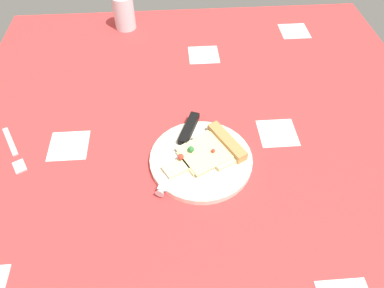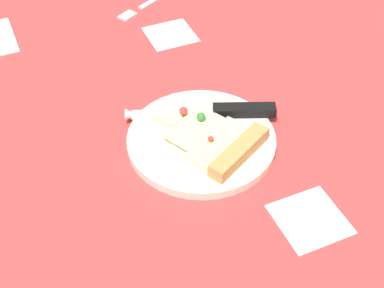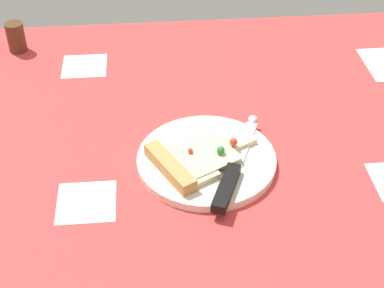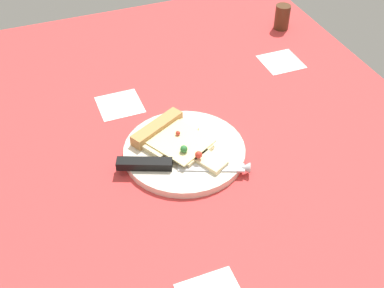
# 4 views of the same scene
# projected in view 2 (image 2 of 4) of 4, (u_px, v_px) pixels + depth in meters

# --- Properties ---
(ground_plane) EXTENTS (1.21, 1.21, 0.03)m
(ground_plane) POSITION_uv_depth(u_px,v_px,m) (258.00, 140.00, 0.84)
(ground_plane) COLOR #D13838
(ground_plane) RESTS_ON ground
(plate) EXTENTS (0.23, 0.23, 0.01)m
(plate) POSITION_uv_depth(u_px,v_px,m) (201.00, 140.00, 0.81)
(plate) COLOR silver
(plate) RESTS_ON ground_plane
(pizza_slice) EXTENTS (0.19, 0.15, 0.03)m
(pizza_slice) POSITION_uv_depth(u_px,v_px,m) (215.00, 140.00, 0.79)
(pizza_slice) COLOR beige
(pizza_slice) RESTS_ON plate
(knife) EXTENTS (0.11, 0.23, 0.02)m
(knife) POSITION_uv_depth(u_px,v_px,m) (216.00, 112.00, 0.84)
(knife) COLOR silver
(knife) RESTS_ON plate
(fork) EXTENTS (0.09, 0.14, 0.01)m
(fork) POSITION_uv_depth(u_px,v_px,m) (143.00, 5.00, 1.11)
(fork) COLOR silver
(fork) RESTS_ON ground_plane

